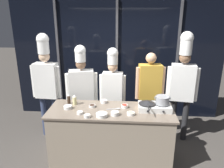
{
  "coord_description": "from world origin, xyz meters",
  "views": [
    {
      "loc": [
        0.25,
        -3.16,
        2.39
      ],
      "look_at": [
        0.0,
        0.25,
        1.27
      ],
      "focal_mm": 35.0,
      "sensor_mm": 36.0,
      "label": 1
    }
  ],
  "objects_px": {
    "chef_pastry": "(183,80)",
    "person_guest": "(150,88)",
    "squeeze_bottle_oil": "(75,100)",
    "prep_bowl_ginger": "(131,113)",
    "prep_bowl_onion": "(80,113)",
    "prep_bowl_garlic": "(102,115)",
    "squeeze_bottle_soy": "(69,99)",
    "prep_bowl_shrimp": "(104,101)",
    "prep_bowl_chicken": "(87,116)",
    "chef_head": "(46,79)",
    "prep_bowl_rice": "(68,107)",
    "prep_bowl_noodles": "(115,113)",
    "portable_stove": "(154,107)",
    "serving_spoon_slotted": "(116,109)",
    "frying_pan": "(147,102)",
    "prep_bowl_chili_flakes": "(125,106)",
    "stock_pot": "(162,100)",
    "chef_line": "(113,87)",
    "prep_bowl_soy_glaze": "(92,106)",
    "chef_sous": "(82,87)"
  },
  "relations": [
    {
      "from": "chef_pastry",
      "to": "person_guest",
      "type": "bearing_deg",
      "value": 3.35
    },
    {
      "from": "squeeze_bottle_oil",
      "to": "prep_bowl_ginger",
      "type": "xyz_separation_m",
      "value": [
        0.94,
        -0.32,
        -0.06
      ]
    },
    {
      "from": "prep_bowl_onion",
      "to": "prep_bowl_garlic",
      "type": "relative_size",
      "value": 0.56
    },
    {
      "from": "squeeze_bottle_soy",
      "to": "prep_bowl_shrimp",
      "type": "xyz_separation_m",
      "value": [
        0.58,
        0.08,
        -0.06
      ]
    },
    {
      "from": "prep_bowl_chicken",
      "to": "chef_head",
      "type": "xyz_separation_m",
      "value": [
        -0.96,
        0.99,
        0.25
      ]
    },
    {
      "from": "prep_bowl_chicken",
      "to": "prep_bowl_rice",
      "type": "height_order",
      "value": "prep_bowl_rice"
    },
    {
      "from": "prep_bowl_noodles",
      "to": "chef_head",
      "type": "relative_size",
      "value": 0.06
    },
    {
      "from": "portable_stove",
      "to": "prep_bowl_noodles",
      "type": "distance_m",
      "value": 0.66
    },
    {
      "from": "prep_bowl_rice",
      "to": "serving_spoon_slotted",
      "type": "xyz_separation_m",
      "value": [
        0.78,
        0.04,
        -0.02
      ]
    },
    {
      "from": "prep_bowl_rice",
      "to": "prep_bowl_onion",
      "type": "bearing_deg",
      "value": -37.37
    },
    {
      "from": "squeeze_bottle_oil",
      "to": "prep_bowl_chicken",
      "type": "xyz_separation_m",
      "value": [
        0.29,
        -0.45,
        -0.06
      ]
    },
    {
      "from": "frying_pan",
      "to": "prep_bowl_garlic",
      "type": "relative_size",
      "value": 2.72
    },
    {
      "from": "prep_bowl_garlic",
      "to": "prep_bowl_rice",
      "type": "height_order",
      "value": "prep_bowl_garlic"
    },
    {
      "from": "prep_bowl_chili_flakes",
      "to": "chef_head",
      "type": "height_order",
      "value": "chef_head"
    },
    {
      "from": "stock_pot",
      "to": "chef_line",
      "type": "distance_m",
      "value": 1.05
    },
    {
      "from": "chef_line",
      "to": "prep_bowl_soy_glaze",
      "type": "bearing_deg",
      "value": 67.07
    },
    {
      "from": "chef_pastry",
      "to": "prep_bowl_chicken",
      "type": "bearing_deg",
      "value": 41.95
    },
    {
      "from": "prep_bowl_chicken",
      "to": "chef_sous",
      "type": "relative_size",
      "value": 0.05
    },
    {
      "from": "stock_pot",
      "to": "chef_pastry",
      "type": "distance_m",
      "value": 0.83
    },
    {
      "from": "prep_bowl_chili_flakes",
      "to": "prep_bowl_onion",
      "type": "xyz_separation_m",
      "value": [
        -0.67,
        -0.29,
        -0.0
      ]
    },
    {
      "from": "prep_bowl_rice",
      "to": "frying_pan",
      "type": "bearing_deg",
      "value": 2.78
    },
    {
      "from": "portable_stove",
      "to": "chef_line",
      "type": "bearing_deg",
      "value": 138.06
    },
    {
      "from": "squeeze_bottle_soy",
      "to": "prep_bowl_ginger",
      "type": "bearing_deg",
      "value": -18.42
    },
    {
      "from": "prep_bowl_shrimp",
      "to": "prep_bowl_ginger",
      "type": "relative_size",
      "value": 0.95
    },
    {
      "from": "frying_pan",
      "to": "squeeze_bottle_soy",
      "type": "height_order",
      "value": "squeeze_bottle_soy"
    },
    {
      "from": "stock_pot",
      "to": "squeeze_bottle_oil",
      "type": "bearing_deg",
      "value": 175.75
    },
    {
      "from": "stock_pot",
      "to": "squeeze_bottle_soy",
      "type": "height_order",
      "value": "stock_pot"
    },
    {
      "from": "frying_pan",
      "to": "stock_pot",
      "type": "xyz_separation_m",
      "value": [
        0.23,
        0.0,
        0.04
      ]
    },
    {
      "from": "portable_stove",
      "to": "chef_sous",
      "type": "height_order",
      "value": "chef_sous"
    },
    {
      "from": "prep_bowl_soy_glaze",
      "to": "prep_bowl_chicken",
      "type": "xyz_separation_m",
      "value": [
        -0.01,
        -0.37,
        0.0
      ]
    },
    {
      "from": "squeeze_bottle_oil",
      "to": "chef_head",
      "type": "xyz_separation_m",
      "value": [
        -0.66,
        0.54,
        0.19
      ]
    },
    {
      "from": "squeeze_bottle_oil",
      "to": "prep_bowl_chili_flakes",
      "type": "height_order",
      "value": "squeeze_bottle_oil"
    },
    {
      "from": "serving_spoon_slotted",
      "to": "person_guest",
      "type": "distance_m",
      "value": 0.97
    },
    {
      "from": "prep_bowl_noodles",
      "to": "prep_bowl_rice",
      "type": "distance_m",
      "value": 0.79
    },
    {
      "from": "squeeze_bottle_oil",
      "to": "prep_bowl_chili_flakes",
      "type": "relative_size",
      "value": 1.67
    },
    {
      "from": "prep_bowl_rice",
      "to": "chef_sous",
      "type": "height_order",
      "value": "chef_sous"
    },
    {
      "from": "prep_bowl_ginger",
      "to": "chef_sous",
      "type": "bearing_deg",
      "value": 137.64
    },
    {
      "from": "chef_pastry",
      "to": "frying_pan",
      "type": "bearing_deg",
      "value": 53.93
    },
    {
      "from": "prep_bowl_chili_flakes",
      "to": "prep_bowl_shrimp",
      "type": "distance_m",
      "value": 0.4
    },
    {
      "from": "prep_bowl_rice",
      "to": "chef_sous",
      "type": "distance_m",
      "value": 0.71
    },
    {
      "from": "prep_bowl_ginger",
      "to": "chef_pastry",
      "type": "xyz_separation_m",
      "value": [
        0.95,
        0.89,
        0.27
      ]
    },
    {
      "from": "stock_pot",
      "to": "chef_pastry",
      "type": "xyz_separation_m",
      "value": [
        0.45,
        0.68,
        0.12
      ]
    },
    {
      "from": "frying_pan",
      "to": "serving_spoon_slotted",
      "type": "relative_size",
      "value": 2.04
    },
    {
      "from": "prep_bowl_chili_flakes",
      "to": "prep_bowl_shrimp",
      "type": "xyz_separation_m",
      "value": [
        -0.36,
        0.17,
        0.0
      ]
    },
    {
      "from": "portable_stove",
      "to": "prep_bowl_shrimp",
      "type": "height_order",
      "value": "portable_stove"
    },
    {
      "from": "prep_bowl_shrimp",
      "to": "serving_spoon_slotted",
      "type": "bearing_deg",
      "value": -46.19
    },
    {
      "from": "prep_bowl_onion",
      "to": "chef_line",
      "type": "bearing_deg",
      "value": 63.68
    },
    {
      "from": "serving_spoon_slotted",
      "to": "squeeze_bottle_oil",
      "type": "bearing_deg",
      "value": 169.58
    },
    {
      "from": "chef_pastry",
      "to": "serving_spoon_slotted",
      "type": "bearing_deg",
      "value": 40.04
    },
    {
      "from": "chef_line",
      "to": "person_guest",
      "type": "distance_m",
      "value": 0.7
    }
  ]
}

